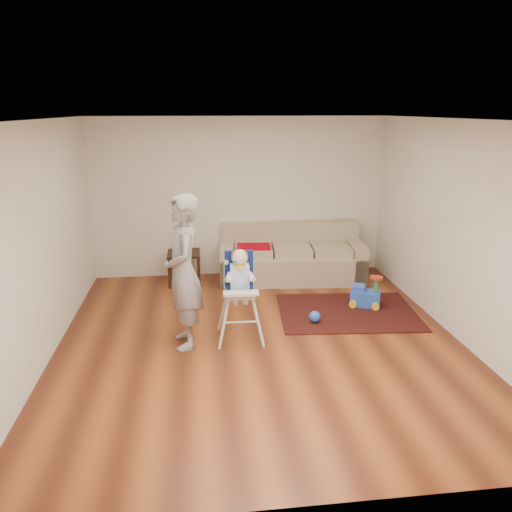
{
  "coord_description": "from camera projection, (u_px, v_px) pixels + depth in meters",
  "views": [
    {
      "loc": [
        -0.74,
        -5.68,
        2.82
      ],
      "look_at": [
        0.0,
        0.4,
        1.0
      ],
      "focal_mm": 35.0,
      "sensor_mm": 36.0,
      "label": 1
    }
  ],
  "objects": [
    {
      "name": "high_chair",
      "position": [
        240.0,
        296.0,
        6.21
      ],
      "size": [
        0.57,
        0.57,
        1.19
      ],
      "rotation": [
        0.0,
        0.0,
        -0.03
      ],
      "color": "silver",
      "rests_on": "ground"
    },
    {
      "name": "room_envelope",
      "position": [
        255.0,
        186.0,
        6.26
      ],
      "size": [
        5.04,
        5.52,
        2.72
      ],
      "color": "silver",
      "rests_on": "ground"
    },
    {
      "name": "toy_ball",
      "position": [
        315.0,
        317.0,
        6.78
      ],
      "size": [
        0.16,
        0.16,
        0.16
      ],
      "primitive_type": "sphere",
      "color": "blue",
      "rests_on": "area_rug"
    },
    {
      "name": "area_rug",
      "position": [
        347.0,
        312.0,
        7.17
      ],
      "size": [
        2.05,
        1.61,
        0.02
      ],
      "primitive_type": "cube",
      "rotation": [
        0.0,
        0.0,
        -0.08
      ],
      "color": "black",
      "rests_on": "ground"
    },
    {
      "name": "ride_on_toy",
      "position": [
        366.0,
        290.0,
        7.33
      ],
      "size": [
        0.51,
        0.44,
        0.46
      ],
      "primitive_type": null,
      "rotation": [
        0.0,
        0.0,
        -0.4
      ],
      "color": "blue",
      "rests_on": "area_rug"
    },
    {
      "name": "side_table",
      "position": [
        184.0,
        268.0,
        8.32
      ],
      "size": [
        0.53,
        0.53,
        0.53
      ],
      "primitive_type": null,
      "color": "black",
      "rests_on": "ground"
    },
    {
      "name": "adult",
      "position": [
        183.0,
        272.0,
        5.94
      ],
      "size": [
        0.53,
        0.73,
        1.88
      ],
      "primitive_type": "imported",
      "rotation": [
        0.0,
        0.0,
        -1.45
      ],
      "color": "gray",
      "rests_on": "ground"
    },
    {
      "name": "sofa",
      "position": [
        292.0,
        253.0,
        8.45
      ],
      "size": [
        2.48,
        1.19,
        0.93
      ],
      "rotation": [
        0.0,
        0.0,
        -0.09
      ],
      "color": "tan",
      "rests_on": "ground"
    },
    {
      "name": "ground",
      "position": [
        260.0,
        341.0,
        6.3
      ],
      "size": [
        5.5,
        5.5,
        0.0
      ],
      "primitive_type": "plane",
      "color": "#502110",
      "rests_on": "ground"
    }
  ]
}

